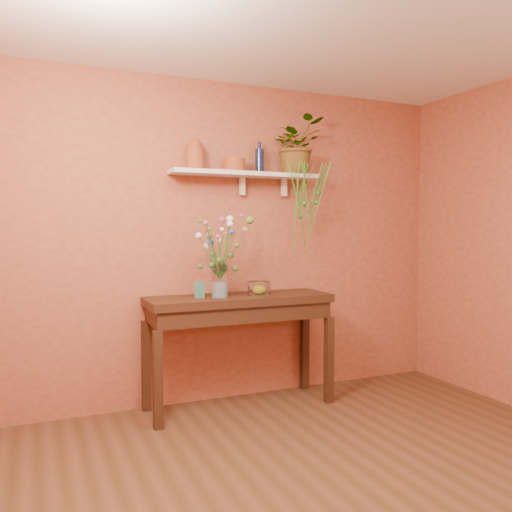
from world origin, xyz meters
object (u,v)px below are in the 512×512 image
(sideboard, at_px, (239,312))
(glass_bowl, at_px, (259,289))
(glass_vase, at_px, (220,283))
(bouquet, at_px, (221,241))
(terracotta_jug, at_px, (195,155))
(blue_bottle, at_px, (259,161))
(spider_plant, at_px, (296,146))

(sideboard, relative_size, glass_bowl, 8.13)
(glass_vase, xyz_separation_m, glass_bowl, (0.34, 0.01, -0.06))
(sideboard, relative_size, bouquet, 2.94)
(sideboard, relative_size, terracotta_jug, 6.07)
(terracotta_jug, relative_size, glass_vase, 0.95)
(blue_bottle, xyz_separation_m, spider_plant, (0.34, -0.04, 0.14))
(terracotta_jug, relative_size, spider_plant, 0.51)
(sideboard, bearing_deg, spider_plant, 12.33)
(sideboard, bearing_deg, terracotta_jug, 155.79)
(blue_bottle, relative_size, spider_plant, 0.54)
(spider_plant, xyz_separation_m, glass_bowl, (-0.43, -0.18, -1.21))
(spider_plant, bearing_deg, terracotta_jug, 178.83)
(sideboard, distance_m, blue_bottle, 1.30)
(spider_plant, bearing_deg, glass_vase, -166.64)
(terracotta_jug, distance_m, glass_vase, 1.05)
(sideboard, height_order, spider_plant, spider_plant)
(sideboard, xyz_separation_m, glass_bowl, (0.15, -0.05, 0.18))
(glass_vase, relative_size, glass_bowl, 1.42)
(glass_vase, bearing_deg, blue_bottle, 26.48)
(blue_bottle, distance_m, bouquet, 0.84)
(terracotta_jug, height_order, glass_bowl, terracotta_jug)
(spider_plant, bearing_deg, glass_bowl, -157.62)
(terracotta_jug, height_order, blue_bottle, blue_bottle)
(spider_plant, relative_size, glass_bowl, 2.65)
(bouquet, bearing_deg, glass_vase, 101.03)
(terracotta_jug, relative_size, blue_bottle, 0.94)
(spider_plant, height_order, glass_bowl, spider_plant)
(sideboard, height_order, blue_bottle, blue_bottle)
(glass_vase, bearing_deg, spider_plant, 13.36)
(blue_bottle, bearing_deg, sideboard, -146.95)
(bouquet, bearing_deg, sideboard, 21.20)
(spider_plant, distance_m, glass_bowl, 1.30)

